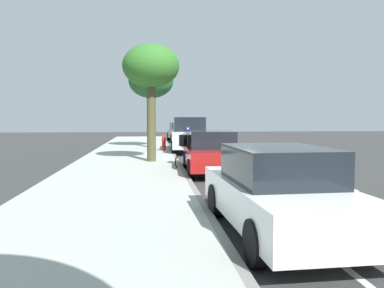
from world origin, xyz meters
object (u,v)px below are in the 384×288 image
(fire_hydrant, at_px, (164,143))
(parked_sedan_tan_nearest, at_px, (180,132))
(parked_suv_silver_second, at_px, (189,134))
(parked_sedan_white_far, at_px, (278,192))
(cyclist_with_backpack, at_px, (187,143))
(bicycle_at_curb, at_px, (193,160))
(parked_sedan_red_mid, at_px, (211,152))
(street_tree_near_cyclist, at_px, (151,82))
(street_tree_mid_block, at_px, (151,68))

(fire_hydrant, bearing_deg, parked_sedan_tan_nearest, -99.42)
(parked_suv_silver_second, xyz_separation_m, parked_sedan_white_far, (-0.06, 15.60, -0.27))
(cyclist_with_backpack, bearing_deg, bicycle_at_curb, 117.01)
(parked_sedan_red_mid, bearing_deg, cyclist_with_backpack, -59.98)
(parked_suv_silver_second, relative_size, parked_sedan_red_mid, 1.07)
(parked_suv_silver_second, relative_size, street_tree_near_cyclist, 0.93)
(parked_sedan_white_far, bearing_deg, bicycle_at_curb, -86.09)
(parked_sedan_red_mid, relative_size, fire_hydrant, 5.30)
(parked_suv_silver_second, height_order, bicycle_at_curb, parked_suv_silver_second)
(parked_suv_silver_second, relative_size, bicycle_at_curb, 3.18)
(street_tree_mid_block, bearing_deg, parked_sedan_tan_nearest, -98.73)
(parked_sedan_tan_nearest, distance_m, street_tree_mid_block, 15.73)
(parked_sedan_white_far, relative_size, cyclist_with_backpack, 2.73)
(parked_sedan_tan_nearest, distance_m, cyclist_with_backpack, 16.75)
(parked_sedan_tan_nearest, xyz_separation_m, street_tree_mid_block, (2.34, 15.21, 3.30))
(parked_sedan_tan_nearest, xyz_separation_m, parked_sedan_white_far, (0.18, 25.52, 0.00))
(parked_sedan_red_mid, bearing_deg, street_tree_near_cyclist, -78.39)
(parked_sedan_white_far, bearing_deg, parked_suv_silver_second, -89.77)
(street_tree_near_cyclist, relative_size, street_tree_mid_block, 1.03)
(cyclist_with_backpack, relative_size, fire_hydrant, 1.95)
(bicycle_at_curb, bearing_deg, street_tree_mid_block, -50.81)
(parked_sedan_white_far, xyz_separation_m, fire_hydrant, (1.47, -15.61, -0.20))
(bicycle_at_curb, bearing_deg, parked_sedan_white_far, 93.91)
(street_tree_near_cyclist, height_order, street_tree_mid_block, street_tree_near_cyclist)
(cyclist_with_backpack, relative_size, street_tree_mid_block, 0.33)
(street_tree_near_cyclist, xyz_separation_m, street_tree_mid_block, (0.00, 7.52, -0.09))
(bicycle_at_curb, bearing_deg, cyclist_with_backpack, -62.99)
(street_tree_mid_block, bearing_deg, parked_sedan_white_far, 101.82)
(parked_sedan_white_far, bearing_deg, parked_sedan_red_mid, -89.77)
(street_tree_mid_block, bearing_deg, cyclist_with_backpack, 132.08)
(parked_sedan_red_mid, height_order, parked_sedan_white_far, same)
(cyclist_with_backpack, bearing_deg, parked_sedan_red_mid, 120.02)
(cyclist_with_backpack, xyz_separation_m, street_tree_near_cyclist, (1.36, -9.04, 3.15))
(parked_suv_silver_second, bearing_deg, parked_sedan_tan_nearest, -91.39)
(parked_sedan_tan_nearest, distance_m, street_tree_near_cyclist, 8.71)
(parked_sedan_red_mid, xyz_separation_m, cyclist_with_backpack, (0.76, -1.32, 0.24))
(bicycle_at_curb, height_order, fire_hydrant, fire_hydrant)
(parked_sedan_red_mid, distance_m, street_tree_mid_block, 4.84)
(parked_sedan_white_far, bearing_deg, fire_hydrant, -84.63)
(fire_hydrant, bearing_deg, bicycle_at_curb, 97.04)
(parked_sedan_red_mid, xyz_separation_m, parked_sedan_white_far, (-0.03, 7.48, 0.00))
(parked_sedan_white_far, distance_m, bicycle_at_curb, 8.39)
(parked_suv_silver_second, height_order, fire_hydrant, parked_suv_silver_second)
(cyclist_with_backpack, distance_m, street_tree_near_cyclist, 9.67)
(parked_sedan_white_far, distance_m, cyclist_with_backpack, 8.84)
(parked_suv_silver_second, xyz_separation_m, parked_sedan_red_mid, (-0.03, 8.12, -0.27))
(cyclist_with_backpack, bearing_deg, street_tree_mid_block, -47.92)
(parked_sedan_red_mid, relative_size, street_tree_near_cyclist, 0.87)
(street_tree_mid_block, bearing_deg, parked_suv_silver_second, -111.59)
(parked_sedan_red_mid, distance_m, cyclist_with_backpack, 1.54)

